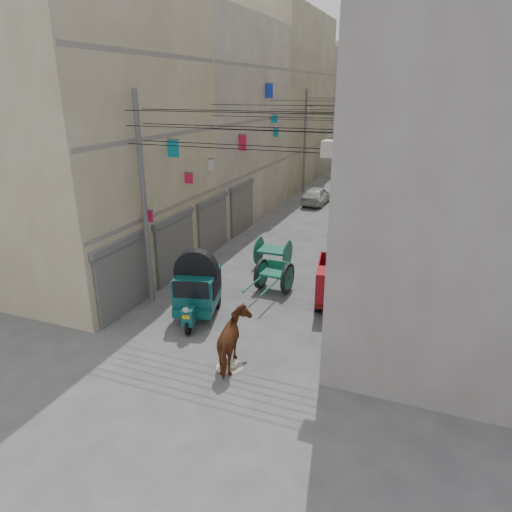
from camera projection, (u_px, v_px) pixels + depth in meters
The scene contains 18 objects.
ground at pixel (140, 416), 11.83m from camera, with size 140.00×140.00×0.00m, color #4A4A4C.
building_row_left at pixel (278, 106), 42.16m from camera, with size 8.00×62.00×14.00m.
building_row_right at pixel (466, 109), 36.67m from camera, with size 8.00×62.00×14.00m.
end_cap_building at pixel (399, 99), 67.25m from camera, with size 22.00×10.00×13.00m, color #B1A48B.
shutters_left at pixel (196, 234), 21.73m from camera, with size 0.18×14.40×2.88m.
signboards at pixel (331, 163), 29.57m from camera, with size 8.22×40.52×5.67m.
ac_units at pixel (355, 107), 14.71m from camera, with size 0.70×6.55×3.35m.
utility_poles at pixel (314, 165), 25.30m from camera, with size 7.40×22.20×8.00m.
overhead_cables at pixel (303, 115), 22.08m from camera, with size 7.40×22.52×1.12m.
auto_rickshaw at pixel (197, 287), 16.70m from camera, with size 2.06×2.90×1.97m.
tonga_cart at pixel (274, 275), 18.99m from camera, with size 1.40×2.89×1.28m.
mini_truck at pixel (334, 286), 17.60m from camera, with size 1.86×3.23×1.71m.
second_cart at pixel (273, 251), 21.64m from camera, with size 1.53×1.36×1.35m.
feed_sack at pixel (229, 363), 13.86m from camera, with size 0.52×0.41×0.26m, color beige.
horse at pixel (234, 341), 13.70m from camera, with size 0.91×2.00×1.69m, color maroon.
distant_car_white at pixel (317, 195), 33.39m from camera, with size 1.53×3.80×1.29m, color #B9B9B9.
distant_car_grey at pixel (372, 197), 33.24m from camera, with size 1.19×3.41×1.12m, color slate.
distant_car_green at pixel (346, 173), 42.64m from camera, with size 1.68×4.14×1.20m, color #1B4F41.
Camera 1 is at (6.34, -7.90, 7.98)m, focal length 32.00 mm.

